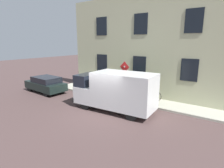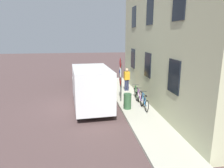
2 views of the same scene
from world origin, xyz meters
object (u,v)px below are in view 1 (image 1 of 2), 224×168
at_px(bicycle_purple, 139,93).
at_px(litter_bin, 143,97).
at_px(bicycle_blue, 150,95).
at_px(sign_post_stacked, 124,77).
at_px(bicycle_green, 129,91).
at_px(pedestrian, 105,81).
at_px(delivery_van, 115,90).
at_px(parked_hatchback, 46,84).

height_order(bicycle_purple, litter_bin, litter_bin).
bearing_deg(bicycle_blue, sign_post_stacked, 38.19).
bearing_deg(bicycle_purple, bicycle_green, -0.50).
xyz_separation_m(sign_post_stacked, pedestrian, (0.98, 2.48, -0.77)).
xyz_separation_m(bicycle_purple, litter_bin, (-0.98, -0.78, 0.08)).
bearing_deg(delivery_van, bicycle_blue, -113.21).
bearing_deg(bicycle_green, parked_hatchback, 29.16).
bearing_deg(litter_bin, bicycle_green, 59.62).
distance_m(bicycle_green, litter_bin, 1.93).
xyz_separation_m(bicycle_purple, bicycle_green, (0.00, 0.89, 0.00)).
xyz_separation_m(delivery_van, litter_bin, (2.04, -0.96, -0.74)).
bearing_deg(litter_bin, delivery_van, 154.83).
distance_m(bicycle_purple, pedestrian, 3.22).
bearing_deg(litter_bin, bicycle_blue, -6.69).
distance_m(bicycle_blue, pedestrian, 4.10).
distance_m(bicycle_blue, bicycle_purple, 0.89).
distance_m(sign_post_stacked, pedestrian, 2.77).
relative_size(delivery_van, bicycle_blue, 3.18).
distance_m(bicycle_purple, bicycle_green, 0.89).
height_order(parked_hatchback, bicycle_blue, parked_hatchback).
relative_size(parked_hatchback, litter_bin, 4.56).
bearing_deg(pedestrian, litter_bin, -21.69).
bearing_deg(pedestrian, delivery_van, -53.72).
xyz_separation_m(bicycle_purple, pedestrian, (-0.15, 3.17, 0.56)).
height_order(parked_hatchback, bicycle_purple, parked_hatchback).
bearing_deg(sign_post_stacked, litter_bin, -84.19).
bearing_deg(bicycle_blue, delivery_van, 73.15).
bearing_deg(delivery_van, litter_bin, -118.78).
bearing_deg(delivery_van, bicycle_green, -80.45).
relative_size(sign_post_stacked, bicycle_purple, 1.58).
distance_m(bicycle_blue, litter_bin, 0.99).
distance_m(parked_hatchback, bicycle_purple, 8.17).
bearing_deg(litter_bin, parked_hatchback, 102.74).
distance_m(parked_hatchback, bicycle_green, 7.35).
height_order(pedestrian, litter_bin, pedestrian).
relative_size(bicycle_blue, pedestrian, 1.00).
relative_size(sign_post_stacked, pedestrian, 1.58).
distance_m(sign_post_stacked, litter_bin, 1.93).
bearing_deg(bicycle_green, sign_post_stacked, 106.13).
bearing_deg(sign_post_stacked, bicycle_green, 10.07).
height_order(sign_post_stacked, delivery_van, sign_post_stacked).
distance_m(delivery_van, bicycle_purple, 3.14).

